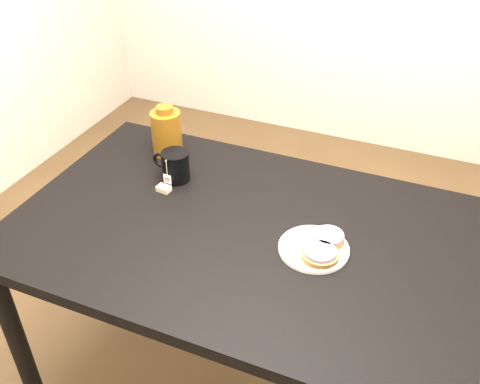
{
  "coord_description": "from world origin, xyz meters",
  "views": [
    {
      "loc": [
        0.49,
        -1.17,
        1.78
      ],
      "look_at": [
        -0.04,
        0.09,
        0.81
      ],
      "focal_mm": 40.0,
      "sensor_mm": 36.0,
      "label": 1
    }
  ],
  "objects_px": {
    "bagel_front": "(320,254)",
    "teabag_pouch": "(164,189)",
    "bagel_package": "(167,132)",
    "table": "(241,248)",
    "plate": "(314,248)",
    "bagel_back": "(329,238)",
    "mug": "(175,166)"
  },
  "relations": [
    {
      "from": "bagel_front",
      "to": "mug",
      "type": "xyz_separation_m",
      "value": [
        -0.57,
        0.21,
        0.03
      ]
    },
    {
      "from": "bagel_front",
      "to": "bagel_package",
      "type": "xyz_separation_m",
      "value": [
        -0.68,
        0.35,
        0.06
      ]
    },
    {
      "from": "teabag_pouch",
      "to": "bagel_package",
      "type": "bearing_deg",
      "value": 115.73
    },
    {
      "from": "table",
      "to": "bagel_package",
      "type": "height_order",
      "value": "bagel_package"
    },
    {
      "from": "table",
      "to": "bagel_back",
      "type": "height_order",
      "value": "bagel_back"
    },
    {
      "from": "table",
      "to": "bagel_back",
      "type": "bearing_deg",
      "value": 5.51
    },
    {
      "from": "plate",
      "to": "bagel_back",
      "type": "relative_size",
      "value": 1.79
    },
    {
      "from": "table",
      "to": "plate",
      "type": "height_order",
      "value": "plate"
    },
    {
      "from": "teabag_pouch",
      "to": "bagel_package",
      "type": "distance_m",
      "value": 0.26
    },
    {
      "from": "bagel_package",
      "to": "mug",
      "type": "bearing_deg",
      "value": -52.48
    },
    {
      "from": "bagel_back",
      "to": "mug",
      "type": "xyz_separation_m",
      "value": [
        -0.57,
        0.13,
        0.03
      ]
    },
    {
      "from": "table",
      "to": "mug",
      "type": "distance_m",
      "value": 0.37
    },
    {
      "from": "bagel_front",
      "to": "teabag_pouch",
      "type": "bearing_deg",
      "value": 167.32
    },
    {
      "from": "bagel_back",
      "to": "teabag_pouch",
      "type": "bearing_deg",
      "value": 174.92
    },
    {
      "from": "plate",
      "to": "bagel_front",
      "type": "bearing_deg",
      "value": -52.18
    },
    {
      "from": "plate",
      "to": "teabag_pouch",
      "type": "xyz_separation_m",
      "value": [
        -0.55,
        0.09,
        0.0
      ]
    },
    {
      "from": "plate",
      "to": "bagel_back",
      "type": "height_order",
      "value": "bagel_back"
    },
    {
      "from": "bagel_back",
      "to": "teabag_pouch",
      "type": "relative_size",
      "value": 2.53
    },
    {
      "from": "teabag_pouch",
      "to": "bagel_front",
      "type": "bearing_deg",
      "value": -12.68
    },
    {
      "from": "bagel_package",
      "to": "table",
      "type": "bearing_deg",
      "value": -35.67
    },
    {
      "from": "table",
      "to": "teabag_pouch",
      "type": "bearing_deg",
      "value": 166.15
    },
    {
      "from": "bagel_front",
      "to": "mug",
      "type": "relative_size",
      "value": 1.01
    },
    {
      "from": "plate",
      "to": "teabag_pouch",
      "type": "bearing_deg",
      "value": 170.29
    },
    {
      "from": "bagel_front",
      "to": "teabag_pouch",
      "type": "height_order",
      "value": "bagel_front"
    },
    {
      "from": "bagel_front",
      "to": "teabag_pouch",
      "type": "xyz_separation_m",
      "value": [
        -0.57,
        0.13,
        -0.01
      ]
    },
    {
      "from": "table",
      "to": "mug",
      "type": "bearing_deg",
      "value": 153.06
    },
    {
      "from": "plate",
      "to": "mug",
      "type": "distance_m",
      "value": 0.57
    },
    {
      "from": "mug",
      "to": "bagel_package",
      "type": "height_order",
      "value": "bagel_package"
    },
    {
      "from": "plate",
      "to": "mug",
      "type": "height_order",
      "value": "mug"
    },
    {
      "from": "table",
      "to": "plate",
      "type": "xyz_separation_m",
      "value": [
        0.23,
        -0.02,
        0.09
      ]
    },
    {
      "from": "mug",
      "to": "teabag_pouch",
      "type": "distance_m",
      "value": 0.09
    },
    {
      "from": "table",
      "to": "plate",
      "type": "bearing_deg",
      "value": -4.05
    }
  ]
}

